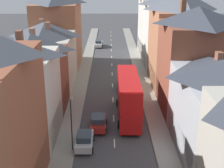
{
  "coord_description": "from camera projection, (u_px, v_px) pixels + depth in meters",
  "views": [
    {
      "loc": [
        -0.53,
        -10.92,
        16.96
      ],
      "look_at": [
        -0.15,
        29.17,
        2.67
      ],
      "focal_mm": 50.0,
      "sensor_mm": 36.0,
      "label": 1
    }
  ],
  "objects": [
    {
      "name": "pavement_left",
      "position": [
        82.0,
        81.0,
        51.71
      ],
      "size": [
        2.2,
        104.0,
        0.14
      ],
      "primitive_type": "cube",
      "color": "gray",
      "rests_on": "ground"
    },
    {
      "name": "car_near_silver",
      "position": [
        84.0,
        140.0,
        31.98
      ],
      "size": [
        1.9,
        3.94,
        1.61
      ],
      "color": "#B7BABF",
      "rests_on": "ground"
    },
    {
      "name": "car_near_blue",
      "position": [
        124.0,
        83.0,
        48.38
      ],
      "size": [
        1.9,
        4.23,
        1.63
      ],
      "color": "silver",
      "rests_on": "ground"
    },
    {
      "name": "terrace_row_right",
      "position": [
        196.0,
        62.0,
        38.55
      ],
      "size": [
        8.0,
        74.37,
        14.69
      ],
      "color": "#A36042",
      "rests_on": "ground"
    },
    {
      "name": "car_parked_right_a",
      "position": [
        98.0,
        122.0,
        35.77
      ],
      "size": [
        1.9,
        4.04,
        1.66
      ],
      "color": "maroon",
      "rests_on": "ground"
    },
    {
      "name": "centre_line_dashes",
      "position": [
        113.0,
        85.0,
        49.9
      ],
      "size": [
        0.14,
        97.8,
        0.01
      ],
      "color": "silver",
      "rests_on": "ground"
    },
    {
      "name": "pavement_right",
      "position": [
        143.0,
        81.0,
        51.8
      ],
      "size": [
        2.2,
        104.0,
        0.14
      ],
      "primitive_type": "cube",
      "color": "gray",
      "rests_on": "ground"
    },
    {
      "name": "double_decker_bus_lead",
      "position": [
        128.0,
        96.0,
        38.01
      ],
      "size": [
        2.74,
        10.8,
        5.3
      ],
      "color": "red",
      "rests_on": "ground"
    },
    {
      "name": "street_lamp",
      "position": [
        72.0,
        121.0,
        30.59
      ],
      "size": [
        0.2,
        1.12,
        5.5
      ],
      "color": "black",
      "rests_on": "ground"
    },
    {
      "name": "car_parked_left_a",
      "position": [
        99.0,
        43.0,
        75.76
      ],
      "size": [
        1.9,
        4.54,
        1.64
      ],
      "color": "silver",
      "rests_on": "ground"
    },
    {
      "name": "terrace_row_left",
      "position": [
        18.0,
        82.0,
        32.92
      ],
      "size": [
        8.0,
        67.06,
        14.45
      ],
      "color": "#B2704C",
      "rests_on": "ground"
    }
  ]
}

